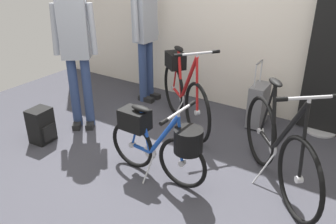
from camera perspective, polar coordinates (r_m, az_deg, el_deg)
name	(u,v)px	position (r m, az deg, el deg)	size (l,w,h in m)	color
ground_plane	(148,170)	(3.57, -3.25, -9.51)	(6.41, 6.41, 0.00)	#38383F
floor_banner_stand	(332,76)	(4.39, 25.43, 5.33)	(0.60, 0.36, 1.60)	#B7B7BC
folding_bike_foreground	(160,140)	(3.23, -1.35, -4.71)	(1.11, 0.53, 0.78)	black
display_bike_left	(183,89)	(4.29, 2.43, 3.82)	(1.21, 0.97, 1.05)	black
display_bike_right	(278,149)	(3.30, 17.70, -5.77)	(1.04, 1.20, 1.07)	black
visitor_near_wall	(75,43)	(4.18, -15.07, 10.98)	(0.44, 0.39, 1.82)	navy
visitor_browsing	(145,29)	(4.88, -3.81, 13.60)	(0.29, 0.54, 1.80)	navy
rolling_suitcase	(258,105)	(4.44, 14.68, 1.19)	(0.20, 0.37, 0.83)	slate
backpack_on_floor	(41,126)	(4.22, -20.19, -2.13)	(0.25, 0.26, 0.41)	black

